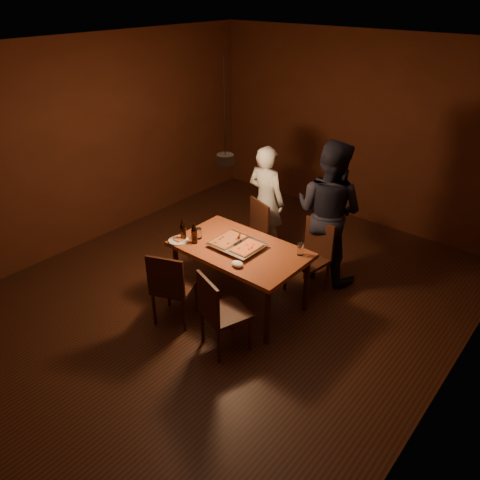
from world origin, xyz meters
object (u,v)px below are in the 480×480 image
Objects in this scene: chair_far_left at (253,228)px; diner_white at (266,201)px; chair_near_right at (218,307)px; beer_bottle_a at (183,230)px; plate_slice at (178,240)px; diner_dark at (328,212)px; pendant_lamp at (225,158)px; dining_table at (240,253)px; chair_far_right at (313,250)px; beer_bottle_b at (194,233)px; chair_near_left at (171,282)px; pizza_tray at (237,246)px.

diner_white is at bearing -57.27° from chair_far_left.
beer_bottle_a is (-0.97, 0.49, 0.34)m from chair_near_right.
plate_slice is at bearing 85.01° from diner_white.
pendant_lamp is at bearing 60.91° from diner_dark.
chair_near_right is at bearing -65.36° from dining_table.
beer_bottle_a is 1.02m from pendant_lamp.
diner_white is 0.97m from diner_dark.
chair_far_right is 1.87× the size of beer_bottle_a.
pendant_lamp reaches higher than diner_dark.
chair_near_left is at bearing -75.55° from beer_bottle_b.
diner_white is at bearing 85.83° from plate_slice.
beer_bottle_b is 0.95m from pendant_lamp.
beer_bottle_b is at bearing -157.05° from pizza_tray.
chair_far_left is at bearing 88.11° from beer_bottle_b.
diner_dark reaches higher than chair_near_left.
pendant_lamp reaches higher than dining_table.
pizza_tray is at bearing 27.80° from beer_bottle_b.
dining_table is 3.09× the size of chair_far_right.
beer_bottle_a is (-0.19, -1.05, 0.34)m from chair_far_left.
chair_near_right is 1.53m from pendant_lamp.
diner_dark is (0.96, -0.02, 0.14)m from diner_white.
chair_near_right is at bearing -26.64° from beer_bottle_a.
diner_dark is at bearing 54.46° from plate_slice.
chair_near_right is at bearing 113.52° from diner_white.
beer_bottle_a is at bearing -170.76° from beer_bottle_b.
diner_white is at bearing 86.31° from beer_bottle_a.
pizza_tray is 2.12× the size of beer_bottle_a.
chair_far_left is 0.98× the size of chair_near_left.
chair_near_left reaches higher than plate_slice.
diner_dark is at bearing 63.75° from pizza_tray.
dining_table is 2.81× the size of chair_near_right.
pendant_lamp is at bearing 144.78° from chair_near_right.
diner_white reaches higher than chair_far_right.
pizza_tray reaches higher than plate_slice.
diner_white is 1.60m from pendant_lamp.
beer_bottle_a reaches higher than dining_table.
chair_far_right is 0.32× the size of diner_white.
dining_table is at bearing 5.13° from pendant_lamp.
pendant_lamp is (0.45, 0.32, 1.00)m from plate_slice.
beer_bottle_a is at bearing 52.16° from diner_dark.
pendant_lamp reaches higher than pizza_tray.
beer_bottle_b is at bearing 55.89° from chair_far_right.
beer_bottle_a is 0.24× the size of pendant_lamp.
pendant_lamp is (0.34, -1.20, 1.00)m from diner_white.
chair_far_right is at bearing 44.21° from beer_bottle_a.
chair_far_left is 1.72m from chair_near_right.
chair_near_right is at bearing 93.35° from chair_far_right.
beer_bottle_b is 1.67m from diner_dark.
diner_dark reaches higher than beer_bottle_a.
diner_dark reaches higher than dining_table.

